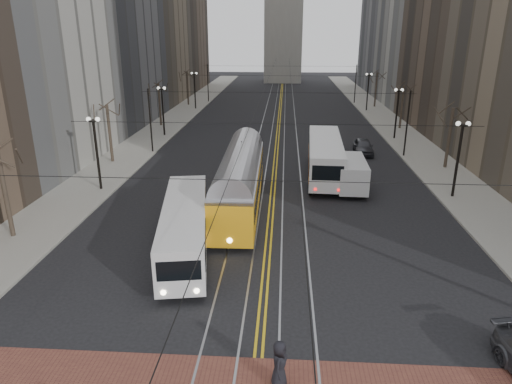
# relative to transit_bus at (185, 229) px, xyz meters

# --- Properties ---
(ground) EXTENTS (260.00, 260.00, 0.00)m
(ground) POSITION_rel_transit_bus_xyz_m (4.69, -7.82, -1.41)
(ground) COLOR black
(ground) RESTS_ON ground
(sidewalk_left) EXTENTS (5.00, 140.00, 0.15)m
(sidewalk_left) POSITION_rel_transit_bus_xyz_m (-10.31, 37.18, -1.33)
(sidewalk_left) COLOR gray
(sidewalk_left) RESTS_ON ground
(sidewalk_right) EXTENTS (5.00, 140.00, 0.15)m
(sidewalk_right) POSITION_rel_transit_bus_xyz_m (19.69, 37.18, -1.33)
(sidewalk_right) COLOR gray
(sidewalk_right) RESTS_ON ground
(streetcar_rails) EXTENTS (4.80, 130.00, 0.02)m
(streetcar_rails) POSITION_rel_transit_bus_xyz_m (4.69, 37.18, -1.41)
(streetcar_rails) COLOR gray
(streetcar_rails) RESTS_ON ground
(centre_lines) EXTENTS (0.42, 130.00, 0.01)m
(centre_lines) POSITION_rel_transit_bus_xyz_m (4.69, 37.18, -1.40)
(centre_lines) COLOR gold
(centre_lines) RESTS_ON ground
(lamp_posts) EXTENTS (27.60, 57.20, 5.60)m
(lamp_posts) POSITION_rel_transit_bus_xyz_m (4.69, 20.93, 1.39)
(lamp_posts) COLOR black
(lamp_posts) RESTS_ON ground
(street_trees) EXTENTS (31.68, 53.28, 5.60)m
(street_trees) POSITION_rel_transit_bus_xyz_m (4.69, 27.43, 1.39)
(street_trees) COLOR #382D23
(street_trees) RESTS_ON ground
(trolley_wires) EXTENTS (25.96, 120.00, 6.60)m
(trolley_wires) POSITION_rel_transit_bus_xyz_m (4.69, 27.02, 2.36)
(trolley_wires) COLOR black
(trolley_wires) RESTS_ON ground
(transit_bus) EXTENTS (4.16, 11.51, 2.82)m
(transit_bus) POSITION_rel_transit_bus_xyz_m (0.00, 0.00, 0.00)
(transit_bus) COLOR silver
(transit_bus) RESTS_ON ground
(streetcar) EXTENTS (2.91, 14.57, 3.42)m
(streetcar) POSITION_rel_transit_bus_xyz_m (2.46, 7.04, 0.30)
(streetcar) COLOR #F5A715
(streetcar) RESTS_ON ground
(rear_bus) EXTENTS (3.27, 12.54, 3.24)m
(rear_bus) POSITION_rel_transit_bus_xyz_m (9.04, 15.13, 0.21)
(rear_bus) COLOR silver
(rear_bus) RESTS_ON ground
(cargo_van) EXTENTS (2.32, 5.67, 2.48)m
(cargo_van) POSITION_rel_transit_bus_xyz_m (10.84, 11.55, -0.17)
(cargo_van) COLOR silver
(cargo_van) RESTS_ON ground
(sedan_grey) EXTENTS (2.01, 4.60, 1.54)m
(sedan_grey) POSITION_rel_transit_bus_xyz_m (13.64, 23.17, -0.64)
(sedan_grey) COLOR #3D3E44
(sedan_grey) RESTS_ON ground
(sedan_silver) EXTENTS (2.18, 4.51, 1.42)m
(sedan_silver) POSITION_rel_transit_bus_xyz_m (10.64, 25.06, -0.70)
(sedan_silver) COLOR #AFB2B7
(sedan_silver) RESTS_ON ground
(pedestrian_a) EXTENTS (0.73, 0.98, 1.82)m
(pedestrian_a) POSITION_rel_transit_bus_xyz_m (5.52, -10.19, -0.49)
(pedestrian_a) COLOR black
(pedestrian_a) RESTS_ON crosswalk_band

